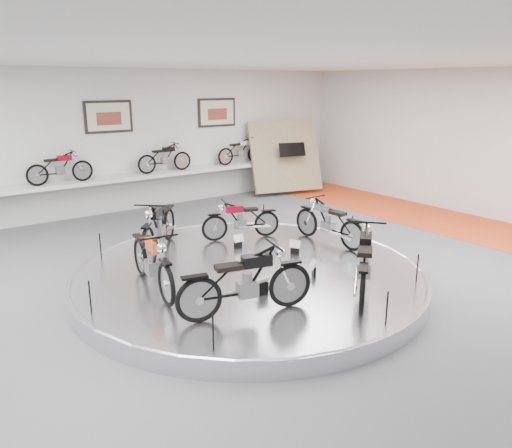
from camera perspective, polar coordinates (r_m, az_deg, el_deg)
floor at (r=9.10m, az=0.32°, el=-7.43°), size 16.00×16.00×0.00m
ceiling at (r=8.37m, az=0.36°, el=18.62°), size 16.00×16.00×0.00m
wall_back at (r=14.68m, az=-16.33°, el=8.96°), size 16.00×0.00×16.00m
wall_right at (r=14.70m, az=26.57°, el=7.95°), size 0.00×14.00×14.00m
orange_carpet_strip at (r=14.02m, az=23.28°, el=-0.33°), size 2.40×12.60×0.01m
dado_band at (r=14.89m, az=-15.88°, el=3.41°), size 15.68×0.04×1.10m
display_platform at (r=9.27m, az=-0.79°, el=-5.98°), size 6.40×6.40×0.30m
platform_rim at (r=9.22m, az=-0.79°, el=-5.29°), size 6.40×6.40×0.10m
shelf at (r=14.55m, az=-15.62°, el=4.96°), size 11.00×0.55×0.10m
poster_center at (r=14.59m, az=-16.49°, el=11.67°), size 1.35×0.06×0.88m
poster_right at (r=16.12m, az=-4.48°, el=12.59°), size 1.35×0.06×0.88m
display_panel at (r=16.78m, az=3.36°, el=7.76°), size 2.56×1.52×2.30m
shelf_bike_b at (r=14.03m, az=-21.48°, el=5.80°), size 1.22×0.43×0.73m
shelf_bike_c at (r=15.06m, az=-10.37°, el=7.24°), size 1.22×0.43×0.73m
shelf_bike_d at (r=16.40m, az=-1.80°, el=8.17°), size 1.22×0.43×0.73m
bike_a at (r=10.61m, az=8.31°, el=0.29°), size 0.66×1.66×0.96m
bike_b at (r=10.83m, az=-1.73°, el=0.53°), size 1.57×0.96×0.87m
bike_c at (r=10.20m, az=-11.09°, el=-0.14°), size 1.71×1.79×1.08m
bike_d at (r=8.30m, az=-11.80°, el=-4.01°), size 0.86×1.84×1.04m
bike_e at (r=7.27m, az=-1.17°, el=-6.55°), size 1.88×1.05×1.05m
bike_f at (r=8.15m, az=12.28°, el=-4.22°), size 1.84×1.71×1.09m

